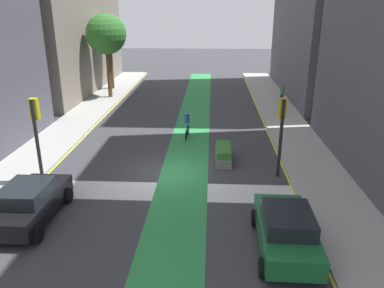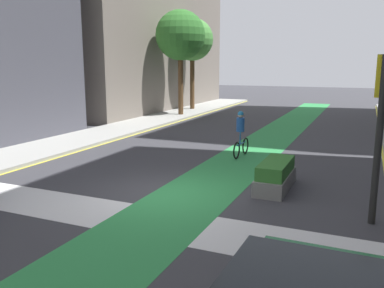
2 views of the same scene
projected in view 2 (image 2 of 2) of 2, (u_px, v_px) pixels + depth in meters
name	position (u px, v px, depth m)	size (l,w,h in m)	color
ground_plane	(164.00, 193.00, 11.64)	(120.00, 120.00, 0.00)	#38383D
bike_lane_paint	(191.00, 197.00, 11.30)	(2.40, 60.00, 0.01)	#2D8C47
crosswalk_band	(126.00, 217.00, 9.84)	(12.00, 1.80, 0.01)	silver
curb_stripe_left	(10.00, 172.00, 13.99)	(0.16, 60.00, 0.01)	yellow
traffic_signal_near_right	(382.00, 107.00, 9.04)	(0.35, 0.52, 3.88)	black
cyclist_in_lane	(241.00, 133.00, 16.12)	(0.32, 1.73, 1.86)	black
street_tree_near	(180.00, 36.00, 27.88)	(3.46, 3.46, 7.24)	brown
street_tree_far	(192.00, 40.00, 31.60)	(3.31, 3.31, 7.10)	brown
median_planter	(276.00, 176.00, 12.03)	(0.84, 2.30, 0.85)	slate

